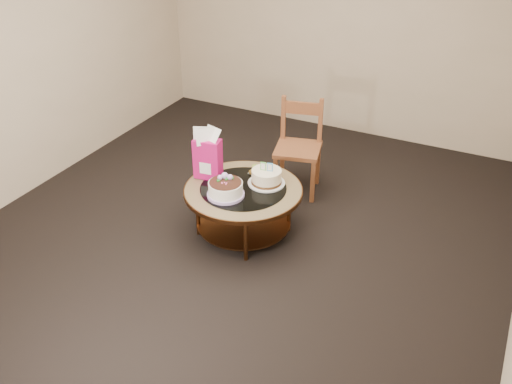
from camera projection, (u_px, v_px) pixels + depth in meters
The scene contains 8 objects.
ground at pixel (244, 232), 5.09m from camera, with size 5.00×5.00×0.00m, color black.
room_walls at pixel (242, 64), 4.29m from camera, with size 4.52×5.02×2.61m.
coffee_table at pixel (243, 196), 4.89m from camera, with size 1.02×1.02×0.46m.
decorated_cake at pixel (226, 189), 4.71m from camera, with size 0.31×0.31×0.18m.
cream_cake at pixel (266, 177), 4.88m from camera, with size 0.32×0.32×0.20m.
gift_bag at pixel (208, 154), 4.90m from camera, with size 0.25×0.19×0.46m.
pillar_candle at pixel (255, 171), 5.05m from camera, with size 0.12×0.12×0.09m.
dining_chair at pixel (299, 147), 5.51m from camera, with size 0.51×0.51×0.92m.
Camera 1 is at (1.96, -3.69, 2.92)m, focal length 40.00 mm.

